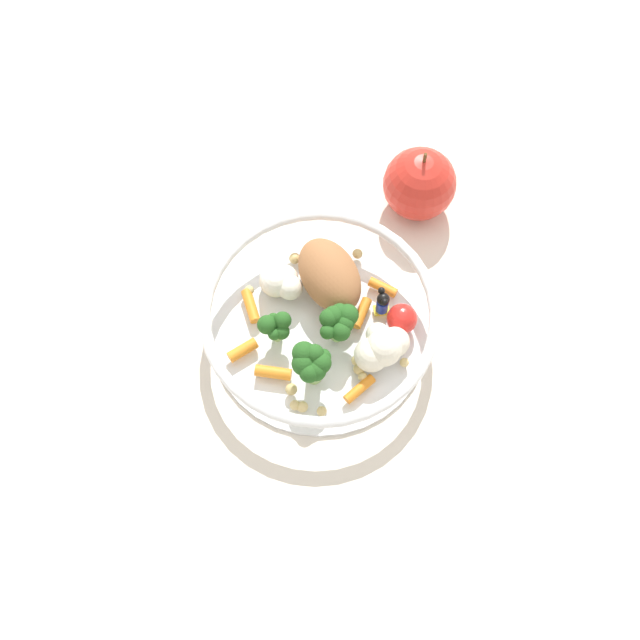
# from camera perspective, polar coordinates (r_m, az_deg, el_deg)

# --- Properties ---
(ground_plane) EXTENTS (2.40, 2.40, 0.00)m
(ground_plane) POSITION_cam_1_polar(r_m,az_deg,el_deg) (0.76, 0.15, -1.74)
(ground_plane) COLOR silver
(food_container) EXTENTS (0.23, 0.23, 0.07)m
(food_container) POSITION_cam_1_polar(r_m,az_deg,el_deg) (0.74, 0.31, 0.41)
(food_container) COLOR white
(food_container) RESTS_ON ground_plane
(loose_apple) EXTENTS (0.08, 0.08, 0.09)m
(loose_apple) POSITION_cam_1_polar(r_m,az_deg,el_deg) (0.81, 7.63, 10.29)
(loose_apple) COLOR red
(loose_apple) RESTS_ON ground_plane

